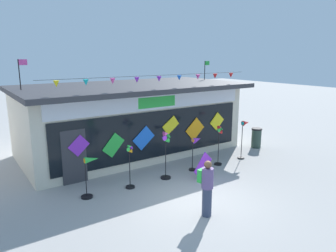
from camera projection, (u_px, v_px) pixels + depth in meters
name	position (u px, v px, depth m)	size (l,w,h in m)	color
ground_plane	(195.00, 201.00, 10.14)	(80.00, 80.00, 0.00)	#9E9B99
kite_shop_building	(130.00, 118.00, 15.11)	(10.25, 5.50, 4.44)	beige
wind_spinner_far_left	(90.00, 170.00, 10.29)	(0.66, 0.38, 1.38)	black
wind_spinner_left	(130.00, 164.00, 10.97)	(0.32, 0.32, 1.60)	black
wind_spinner_center_left	(166.00, 148.00, 11.76)	(0.44, 0.40, 1.85)	black
wind_spinner_center_right	(196.00, 145.00, 12.75)	(0.64, 0.34, 1.38)	black
wind_spinner_right	(219.00, 140.00, 13.27)	(0.38, 0.33, 1.74)	black
wind_spinner_far_right	(245.00, 131.00, 14.16)	(0.56, 0.31, 1.75)	black
person_near_camera	(207.00, 187.00, 9.06)	(0.36, 0.47, 1.68)	#333D56
trash_bin	(256.00, 138.00, 15.97)	(0.52, 0.52, 1.00)	#2D4238
display_kite_on_ground	(203.00, 166.00, 11.96)	(0.50, 0.03, 0.91)	purple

